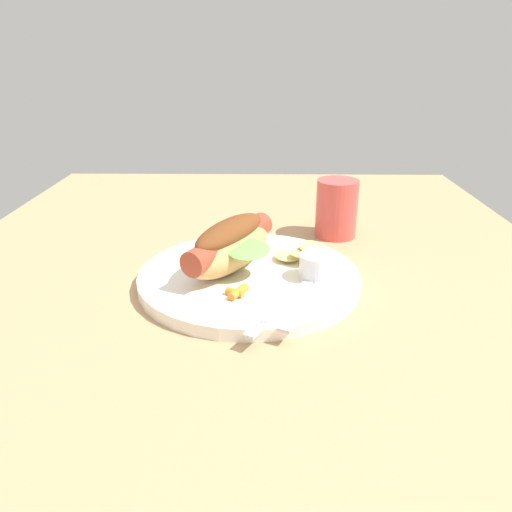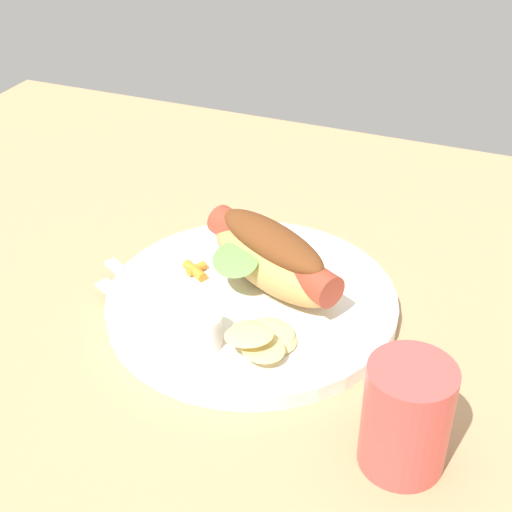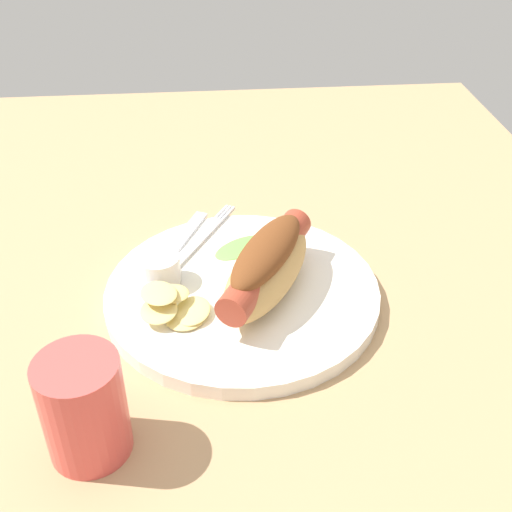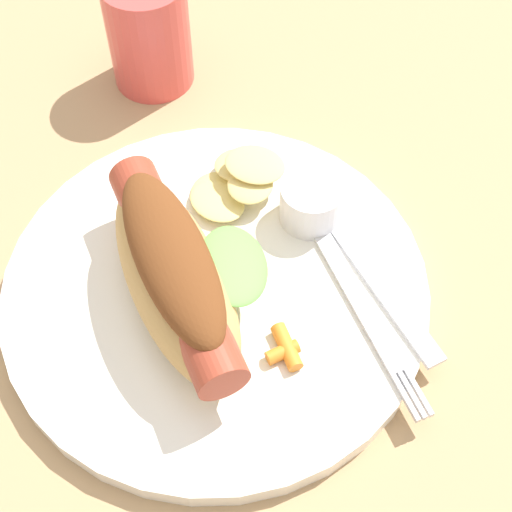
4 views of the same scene
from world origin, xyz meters
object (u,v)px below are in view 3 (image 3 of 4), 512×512
Objects in this scene: chips_pile at (174,306)px; carrot_garnish at (249,246)px; fork at (196,243)px; plate at (241,291)px; drinking_cup at (84,408)px; knife at (177,245)px; sauce_ramekin at (159,269)px; hot_dog at (266,265)px.

chips_pile is 2.45× the size of carrot_garnish.
plate is at bearing -120.42° from fork.
fork is at bearing -18.66° from drinking_cup.
drinking_cup reaches higher than knife.
chips_pile reaches higher than carrot_garnish.
chips_pile is at bearing -160.97° from fork.
chips_pile is (-5.53, -1.50, -0.39)cm from sauce_ramekin.
fork is at bearing 66.13° from hot_dog.
sauce_ramekin is 1.38× the size of carrot_garnish.
knife is at bearing -14.34° from drinking_cup.
sauce_ramekin is 0.29× the size of fork.
fork is (7.90, 4.54, 1.00)cm from plate.
drinking_cup is at bearing -169.91° from knife.
drinking_cup is (-13.95, 6.52, 1.80)cm from chips_pile.
sauce_ramekin is (2.69, 10.81, -1.82)cm from hot_dog.
sauce_ramekin reaches higher than knife.
plate is 3.67× the size of chips_pile.
plate is 1.95× the size of knife.
hot_dog is at bearing -104.00° from sauce_ramekin.
hot_dog is 11.29cm from sauce_ramekin.
hot_dog is 23.06cm from drinking_cup.
plate is at bearing -58.45° from chips_pile.
carrot_garnish is (7.70, 1.16, -2.92)cm from hot_dog.
carrot_garnish reaches higher than fork.
fork is (9.25, 7.03, -3.20)cm from hot_dog.
chips_pile is at bearing 135.84° from hot_dog.
carrot_garnish is (6.35, -1.33, 1.28)cm from plate.
hot_dog reaches higher than sauce_ramekin.
fork is 2.20cm from knife.
sauce_ramekin is 5.74cm from chips_pile.
plate is 8.76cm from sauce_ramekin.
carrot_garnish reaches higher than plate.
sauce_ramekin is at bearing 179.73° from fork.
fork is at bearing 29.88° from plate.
hot_dog is (-1.35, -2.49, 4.20)cm from plate.
chips_pile reaches higher than fork.
knife reaches higher than plate.
hot_dog is 8.31cm from carrot_garnish.
hot_dog reaches higher than knife.
chips_pile is at bearing -25.04° from drinking_cup.
chips_pile is at bearing -156.00° from knife.
carrot_garnish is (5.00, -9.65, -1.10)cm from sauce_ramekin.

